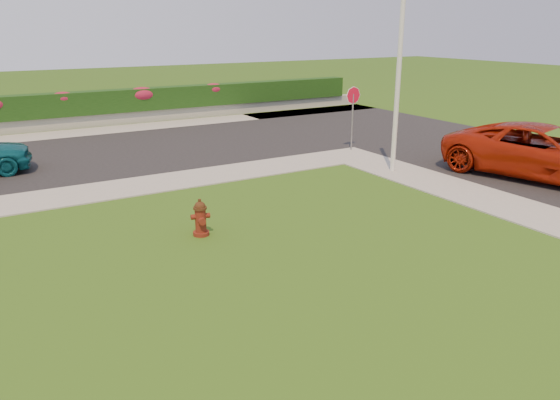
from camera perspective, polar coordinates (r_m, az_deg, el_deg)
ground at (r=10.24m, az=6.85°, el=-9.96°), size 120.00×120.00×0.00m
street_right at (r=21.36m, az=26.42°, el=3.13°), size 8.00×32.00×0.04m
curb_corner at (r=21.01m, az=7.25°, el=4.65°), size 2.00×2.00×0.04m
sidewalk_beyond at (r=26.95m, az=-20.41°, el=6.58°), size 34.00×2.00×0.04m
retaining_wall at (r=28.36m, az=-21.06°, el=7.60°), size 34.00×0.40×0.60m
hedge at (r=28.33m, az=-21.29°, el=9.31°), size 32.00×0.90×1.10m
fire_hydrant at (r=12.94m, az=-8.30°, el=-1.90°), size 0.47×0.44×0.90m
suv_red at (r=19.44m, az=25.76°, el=4.57°), size 4.28×6.60×1.69m
utility_pole at (r=18.48m, az=12.20°, el=11.53°), size 0.16×0.16×5.71m
stop_sign at (r=21.59m, az=7.63°, el=9.98°), size 0.69×0.06×2.52m
flower_clump_d at (r=28.16m, az=-21.75°, el=9.88°), size 1.15×0.74×0.57m
flower_clump_e at (r=29.01m, az=-14.23°, el=10.66°), size 1.44×0.93×0.72m
flower_clump_f at (r=30.36m, az=-6.97°, el=11.45°), size 1.20×0.77×0.60m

